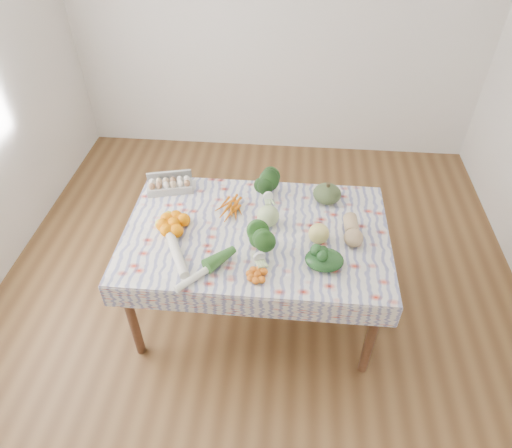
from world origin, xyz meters
name	(u,v)px	position (x,y,z in m)	size (l,w,h in m)	color
ground	(256,307)	(0.00, 0.00, 0.00)	(4.50, 4.50, 0.00)	brown
wall_back	(279,12)	(0.00, 2.25, 1.40)	(4.00, 0.04, 2.80)	silver
dining_table	(256,241)	(0.00, 0.00, 0.68)	(1.60, 1.00, 0.75)	brown
tablecloth	(256,232)	(0.00, 0.00, 0.76)	(1.66, 1.06, 0.01)	silver
egg_carton	(170,186)	(-0.63, 0.36, 0.80)	(0.31, 0.12, 0.08)	#AEAEA9
carrot_bunch	(230,209)	(-0.19, 0.18, 0.78)	(0.20, 0.18, 0.04)	orange
kale_bunch	(267,187)	(0.04, 0.36, 0.84)	(0.18, 0.16, 0.16)	#183914
kabocha_squash	(327,194)	(0.45, 0.34, 0.82)	(0.19, 0.19, 0.12)	#41552E
cabbage	(268,216)	(0.07, 0.07, 0.83)	(0.14, 0.14, 0.14)	#B0CC85
butternut_squash	(352,229)	(0.59, 0.00, 0.82)	(0.12, 0.25, 0.12)	tan
orange_cluster	(174,224)	(-0.51, -0.03, 0.81)	(0.27, 0.27, 0.09)	#FF8000
broccoli	(256,248)	(0.02, -0.22, 0.83)	(0.17, 0.17, 0.13)	#22521B
mandarin_cluster	(257,274)	(0.04, -0.39, 0.78)	(0.15, 0.15, 0.05)	orange
grapefruit	(319,234)	(0.39, -0.06, 0.83)	(0.13, 0.13, 0.13)	#DED16D
spinach_bag	(324,260)	(0.42, -0.26, 0.81)	(0.22, 0.18, 0.10)	#163916
daikon	(177,253)	(-0.45, -0.27, 0.79)	(0.06, 0.06, 0.40)	beige
leek	(205,270)	(-0.25, -0.38, 0.78)	(0.05, 0.05, 0.41)	white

